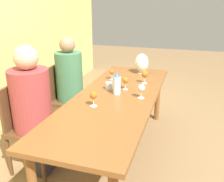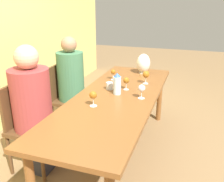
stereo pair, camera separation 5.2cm
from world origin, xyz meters
name	(u,v)px [view 1 (the left image)]	position (x,y,z in m)	size (l,w,h in m)	color
ground_plane	(116,156)	(0.00, 0.00, 0.00)	(14.00, 14.00, 0.00)	olive
dining_table	(116,102)	(0.00, 0.00, 0.66)	(2.38, 0.82, 0.74)	brown
water_bottle	(117,84)	(0.06, 0.01, 0.85)	(0.08, 0.08, 0.23)	silver
water_tumbler	(109,86)	(0.17, 0.13, 0.78)	(0.08, 0.08, 0.08)	silver
vase	(142,63)	(0.93, -0.08, 0.88)	(0.18, 0.18, 0.27)	silver
wine_glass_0	(93,96)	(-0.32, 0.12, 0.84)	(0.07, 0.07, 0.15)	silver
wine_glass_1	(112,72)	(0.53, 0.21, 0.83)	(0.06, 0.06, 0.13)	silver
wine_glass_2	(145,74)	(0.50, -0.21, 0.85)	(0.08, 0.08, 0.16)	silver
wine_glass_3	(126,81)	(0.22, -0.04, 0.84)	(0.07, 0.07, 0.14)	silver
wine_glass_4	(141,88)	(0.02, -0.26, 0.84)	(0.07, 0.07, 0.15)	silver
chair_near	(28,124)	(-0.45, 0.79, 0.50)	(0.44, 0.44, 0.91)	brown
chair_far	(66,97)	(0.37, 0.79, 0.50)	(0.44, 0.44, 0.91)	brown
person_near	(33,108)	(-0.45, 0.71, 0.69)	(0.38, 0.38, 1.30)	#2D2D38
person_far	(71,84)	(0.37, 0.71, 0.68)	(0.33, 0.33, 1.27)	#2D2D38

